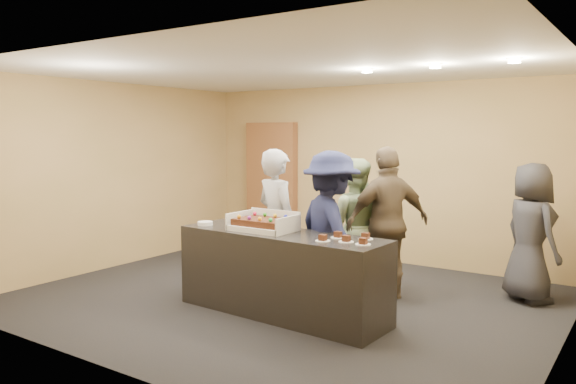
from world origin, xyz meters
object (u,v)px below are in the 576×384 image
(serving_counter, at_px, (282,274))
(sheet_cake, at_px, (263,222))
(cake_box, at_px, (265,226))
(person_brown_extra, at_px, (388,223))
(plate_stack, at_px, (205,223))
(person_navy_man, at_px, (331,231))
(storage_cabinet, at_px, (272,185))
(person_sage_man, at_px, (353,226))
(person_server_grey, at_px, (277,225))
(person_dark_suit, at_px, (531,232))

(serving_counter, distance_m, sheet_cake, 0.60)
(cake_box, relative_size, person_brown_extra, 0.38)
(plate_stack, height_order, person_brown_extra, person_brown_extra)
(person_navy_man, distance_m, person_brown_extra, 0.82)
(storage_cabinet, height_order, person_sage_man, storage_cabinet)
(person_server_grey, xyz_separation_m, person_sage_man, (0.63, 0.74, -0.06))
(serving_counter, relative_size, person_server_grey, 1.35)
(serving_counter, relative_size, cake_box, 3.48)
(sheet_cake, relative_size, person_server_grey, 0.33)
(storage_cabinet, relative_size, person_dark_suit, 1.32)
(plate_stack, bearing_deg, person_dark_suit, 34.03)
(person_sage_man, bearing_deg, person_server_grey, 25.20)
(sheet_cake, relative_size, person_dark_suit, 0.36)
(person_dark_suit, bearing_deg, plate_stack, 76.32)
(person_navy_man, bearing_deg, person_sage_man, -50.00)
(person_dark_suit, bearing_deg, cake_box, 82.38)
(serving_counter, height_order, cake_box, cake_box)
(plate_stack, xyz_separation_m, person_server_grey, (0.64, 0.55, -0.03))
(serving_counter, distance_m, plate_stack, 1.12)
(cake_box, bearing_deg, person_navy_man, 37.67)
(serving_counter, distance_m, person_brown_extra, 1.47)
(plate_stack, distance_m, person_brown_extra, 2.15)
(serving_counter, relative_size, person_navy_man, 1.35)
(cake_box, xyz_separation_m, person_sage_man, (0.50, 1.17, -0.12))
(person_server_grey, distance_m, person_dark_suit, 2.96)
(person_sage_man, bearing_deg, cake_box, 42.26)
(person_server_grey, xyz_separation_m, person_navy_man, (0.71, 0.03, -0.00))
(storage_cabinet, distance_m, plate_stack, 3.26)
(plate_stack, bearing_deg, person_navy_man, 22.99)
(serving_counter, bearing_deg, person_brown_extra, 63.24)
(person_server_grey, height_order, person_sage_man, person_server_grey)
(plate_stack, relative_size, person_server_grey, 0.10)
(storage_cabinet, relative_size, person_navy_man, 1.21)
(storage_cabinet, height_order, cake_box, storage_cabinet)
(person_sage_man, height_order, person_navy_man, person_navy_man)
(person_sage_man, height_order, person_dark_suit, person_sage_man)
(serving_counter, distance_m, storage_cabinet, 3.73)
(person_brown_extra, xyz_separation_m, person_dark_suit, (1.43, 0.81, -0.09))
(person_navy_man, bearing_deg, storage_cabinet, -10.70)
(person_server_grey, height_order, person_brown_extra, person_brown_extra)
(sheet_cake, xyz_separation_m, person_server_grey, (-0.13, 0.45, -0.11))
(storage_cabinet, xyz_separation_m, person_sage_man, (2.48, -1.73, -0.24))
(sheet_cake, distance_m, person_dark_suit, 3.13)
(cake_box, relative_size, person_navy_man, 0.39)
(person_navy_man, height_order, person_brown_extra, person_brown_extra)
(person_server_grey, xyz_separation_m, person_dark_suit, (2.51, 1.58, -0.08))
(serving_counter, bearing_deg, person_server_grey, 132.89)
(person_brown_extra, relative_size, person_dark_suit, 1.11)
(plate_stack, bearing_deg, person_server_grey, 40.66)
(serving_counter, height_order, storage_cabinet, storage_cabinet)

